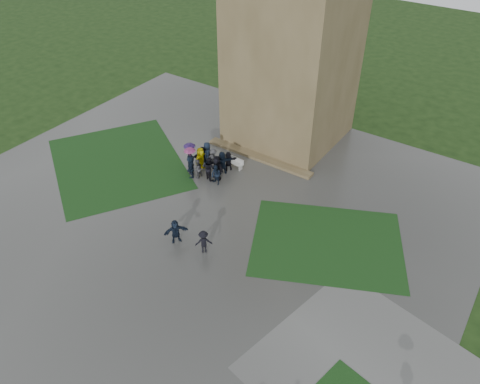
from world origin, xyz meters
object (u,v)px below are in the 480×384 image
Objects in this scene: bench at (235,162)px; pedestrian_near at (204,242)px; tower at (295,26)px; pedestrian_mid at (176,231)px.

pedestrian_near is at bearing -63.16° from bench.
tower reaches higher than pedestrian_mid.
bench is 9.15m from pedestrian_near.
tower is at bearing -121.86° from pedestrian_near.
pedestrian_mid is (1.63, -8.65, 0.40)m from bench.
bench is at bearing 46.18° from pedestrian_mid.
pedestrian_mid reaches higher than bench.
pedestrian_mid is at bearing -75.58° from bench.
tower is at bearing 38.57° from pedestrian_mid.
tower is 17.14m from pedestrian_mid.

